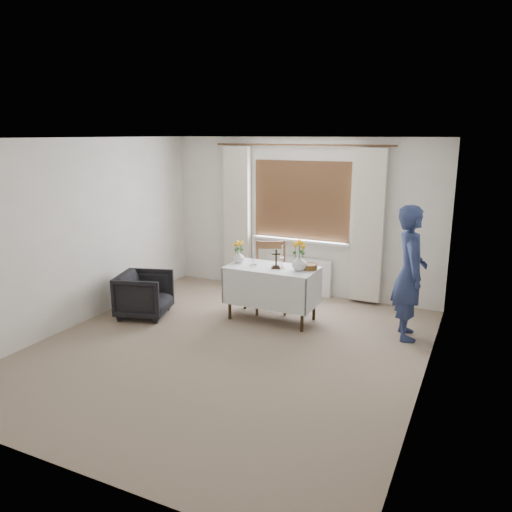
{
  "coord_description": "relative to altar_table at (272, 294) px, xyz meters",
  "views": [
    {
      "loc": [
        2.72,
        -4.92,
        2.55
      ],
      "look_at": [
        -0.07,
        0.95,
        0.95
      ],
      "focal_mm": 35.0,
      "sensor_mm": 36.0,
      "label": 1
    }
  ],
  "objects": [
    {
      "name": "ground",
      "position": [
        -0.08,
        -1.15,
        -0.38
      ],
      "size": [
        5.0,
        5.0,
        0.0
      ],
      "primitive_type": "plane",
      "color": "gray",
      "rests_on": "ground"
    },
    {
      "name": "armchair",
      "position": [
        -1.7,
        -0.64,
        -0.06
      ],
      "size": [
        0.87,
        0.85,
        0.64
      ],
      "primitive_type": "imported",
      "rotation": [
        0.0,
        0.0,
        1.86
      ],
      "color": "black",
      "rests_on": "ground"
    },
    {
      "name": "candlestick_right",
      "position": [
        0.15,
        -0.01,
        0.54
      ],
      "size": [
        0.12,
        0.12,
        0.32
      ],
      "primitive_type": null,
      "rotation": [
        0.0,
        0.0,
        0.34
      ],
      "color": "silver",
      "rests_on": "altar_table"
    },
    {
      "name": "candlestick_left",
      "position": [
        -0.28,
        -0.03,
        0.56
      ],
      "size": [
        0.14,
        0.14,
        0.36
      ],
      "primitive_type": null,
      "rotation": [
        0.0,
        0.0,
        -0.43
      ],
      "color": "silver",
      "rests_on": "altar_table"
    },
    {
      "name": "flower_vase_left",
      "position": [
        -0.53,
        0.03,
        0.46
      ],
      "size": [
        0.17,
        0.17,
        0.17
      ],
      "primitive_type": "imported",
      "rotation": [
        0.0,
        0.0,
        0.08
      ],
      "color": "silver",
      "rests_on": "altar_table"
    },
    {
      "name": "person",
      "position": [
        1.8,
        0.18,
        0.47
      ],
      "size": [
        0.58,
        0.72,
        1.71
      ],
      "primitive_type": "imported",
      "rotation": [
        0.0,
        0.0,
        1.87
      ],
      "color": "navy",
      "rests_on": "ground"
    },
    {
      "name": "radiator",
      "position": [
        -0.08,
        1.27,
        -0.08
      ],
      "size": [
        1.1,
        0.1,
        0.6
      ],
      "primitive_type": "cube",
      "color": "silver",
      "rests_on": "ground"
    },
    {
      "name": "wicker_basket",
      "position": [
        0.51,
        0.11,
        0.42
      ],
      "size": [
        0.26,
        0.26,
        0.08
      ],
      "primitive_type": "cylinder",
      "rotation": [
        0.0,
        0.0,
        0.37
      ],
      "color": "brown",
      "rests_on": "altar_table"
    },
    {
      "name": "wooden_chair",
      "position": [
        -0.16,
        0.33,
        0.13
      ],
      "size": [
        0.62,
        0.62,
        1.02
      ],
      "primitive_type": null,
      "rotation": [
        0.0,
        0.0,
        0.43
      ],
      "color": "brown",
      "rests_on": "ground"
    },
    {
      "name": "altar_table",
      "position": [
        0.0,
        0.0,
        0.0
      ],
      "size": [
        1.24,
        0.64,
        0.76
      ],
      "primitive_type": "cube",
      "color": "white",
      "rests_on": "ground"
    },
    {
      "name": "wooden_cross",
      "position": [
        0.07,
        -0.03,
        0.51
      ],
      "size": [
        0.15,
        0.13,
        0.27
      ],
      "primitive_type": null,
      "rotation": [
        0.0,
        0.0,
        0.34
      ],
      "color": "black",
      "rests_on": "altar_table"
    },
    {
      "name": "flower_vase_right",
      "position": [
        0.39,
        0.01,
        0.49
      ],
      "size": [
        0.27,
        0.27,
        0.21
      ],
      "primitive_type": "imported",
      "rotation": [
        0.0,
        0.0,
        -0.42
      ],
      "color": "silver",
      "rests_on": "altar_table"
    }
  ]
}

